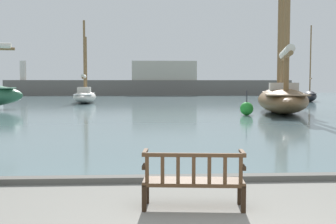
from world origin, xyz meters
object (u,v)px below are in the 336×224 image
at_px(sailboat_far_port, 310,95).
at_px(sailboat_mid_starboard, 282,95).
at_px(channel_buoy, 247,109).
at_px(park_bench, 193,179).
at_px(sailboat_outer_port, 85,95).

xyz_separation_m(sailboat_far_port, sailboat_mid_starboard, (-8.78, -17.29, 0.50)).
bearing_deg(channel_buoy, park_bench, -106.23).
height_order(sailboat_mid_starboard, channel_buoy, sailboat_mid_starboard).
distance_m(sailboat_outer_port, channel_buoy, 20.95).
bearing_deg(park_bench, sailboat_far_port, 65.82).
height_order(sailboat_outer_port, sailboat_mid_starboard, sailboat_mid_starboard).
distance_m(sailboat_outer_port, sailboat_mid_starboard, 21.10).
height_order(sailboat_far_port, sailboat_outer_port, sailboat_far_port).
bearing_deg(sailboat_far_port, channel_buoy, -120.88).
relative_size(sailboat_far_port, channel_buoy, 5.45).
bearing_deg(park_bench, sailboat_outer_port, 100.67).
relative_size(park_bench, sailboat_mid_starboard, 0.13).
xyz_separation_m(sailboat_far_port, sailboat_outer_port, (-23.80, -2.47, 0.14)).
relative_size(sailboat_outer_port, sailboat_mid_starboard, 0.65).
xyz_separation_m(sailboat_far_port, channel_buoy, (-11.71, -19.58, -0.23)).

